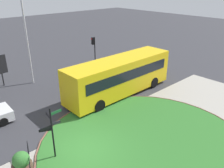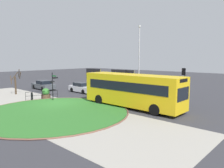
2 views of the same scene
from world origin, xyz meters
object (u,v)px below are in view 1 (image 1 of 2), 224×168
at_px(lamppost_tall, 26,34).
at_px(planter_near_signpost, 22,164).
at_px(bus_yellow, 120,76).
at_px(traffic_light_near, 94,46).
at_px(signpost_directional, 52,129).

relative_size(lamppost_tall, planter_near_signpost, 7.27).
bearing_deg(planter_near_signpost, bus_yellow, 17.83).
height_order(traffic_light_near, planter_near_signpost, traffic_light_near).
bearing_deg(planter_near_signpost, traffic_light_near, 37.87).
relative_size(signpost_directional, traffic_light_near, 0.87).
distance_m(lamppost_tall, planter_near_signpost, 13.00).
xyz_separation_m(signpost_directional, lamppost_tall, (3.90, 10.99, 2.97)).
height_order(signpost_directional, lamppost_tall, lamppost_tall).
bearing_deg(lamppost_tall, bus_yellow, -58.81).
distance_m(signpost_directional, traffic_light_near, 14.67).
bearing_deg(signpost_directional, planter_near_signpost, 176.11).
distance_m(signpost_directional, bus_yellow, 9.14).
relative_size(signpost_directional, bus_yellow, 0.31).
bearing_deg(bus_yellow, traffic_light_near, 70.39).
distance_m(traffic_light_near, lamppost_tall, 7.29).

